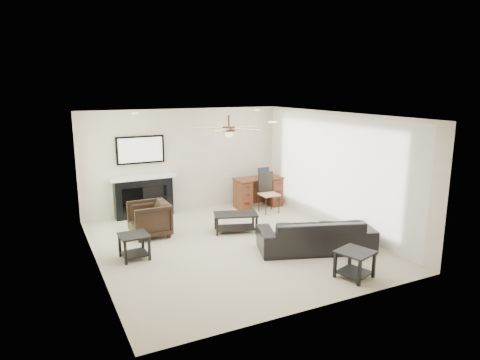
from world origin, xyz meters
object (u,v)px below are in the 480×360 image
at_px(coffee_table, 236,223).
at_px(fireplace_unit, 143,177).
at_px(sofa, 316,234).
at_px(desk, 258,192).
at_px(armchair, 149,219).

height_order(coffee_table, fireplace_unit, fireplace_unit).
height_order(sofa, desk, desk).
relative_size(armchair, coffee_table, 0.87).
distance_m(coffee_table, fireplace_unit, 2.55).
bearing_deg(coffee_table, desk, 65.82).
bearing_deg(sofa, coffee_table, -41.65).
height_order(sofa, coffee_table, sofa).
relative_size(sofa, armchair, 2.72).
relative_size(armchair, desk, 0.64).
relative_size(sofa, coffee_table, 2.37).
height_order(fireplace_unit, desk, fireplace_unit).
distance_m(armchair, coffee_table, 1.79).
height_order(sofa, fireplace_unit, fireplace_unit).
bearing_deg(sofa, desk, -79.31).
bearing_deg(fireplace_unit, sofa, -56.35).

